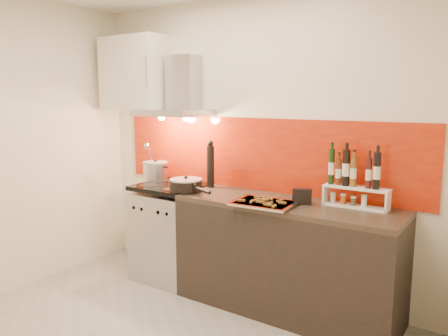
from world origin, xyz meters
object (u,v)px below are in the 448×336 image
Objects in this scene: counter at (286,257)px; pepper_mill at (210,165)px; stock_pot at (156,171)px; baking_tray at (264,203)px; range_stove at (172,233)px; saute_pan at (186,185)px.

counter is 4.15× the size of pepper_mill.
baking_tray is (1.37, -0.26, -0.09)m from stock_pot.
baking_tray reaches higher than range_stove.
saute_pan reaches higher than range_stove.
stock_pot is (-1.48, 0.09, 0.55)m from counter.
counter is 1.05m from saute_pan.
stock_pot is 1.40m from baking_tray.
counter is at bearing 0.23° from range_stove.
saute_pan is (0.29, -0.12, 0.52)m from range_stove.
saute_pan is (-0.91, -0.13, 0.51)m from counter.
baking_tray is (-0.11, -0.17, 0.47)m from counter.
saute_pan is 1.05× the size of baking_tray.
stock_pot is 0.61m from saute_pan.
pepper_mill is (-0.85, 0.15, 0.66)m from counter.
stock_pot reaches higher than range_stove.
stock_pot is 0.64m from pepper_mill.
range_stove is 0.77m from pepper_mill.
stock_pot is at bearing 158.73° from saute_pan.
pepper_mill reaches higher than range_stove.
saute_pan reaches higher than counter.
counter is at bearing 8.07° from saute_pan.
stock_pot is at bearing 176.48° from counter.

